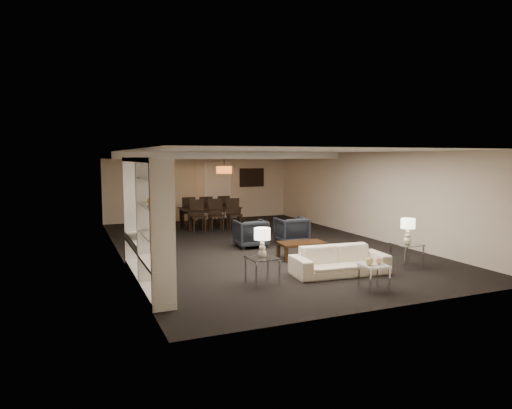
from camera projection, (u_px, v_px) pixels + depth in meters
The scene contains 35 objects.
floor at pixel (256, 245), 12.20m from camera, with size 11.00×11.00×0.00m, color black.
ceiling at pixel (256, 151), 11.94m from camera, with size 7.00×11.00×0.02m, color silver.
wall_back at pixel (200, 186), 17.11m from camera, with size 7.00×0.02×2.50m, color beige.
wall_front at pixel (394, 229), 7.02m from camera, with size 7.00×0.02×2.50m, color beige.
wall_left at pixel (119, 204), 10.73m from camera, with size 0.02×11.00×2.50m, color beige.
wall_right at pixel (366, 195), 13.41m from camera, with size 0.02×11.00×2.50m, color beige.
ceiling_soffit at pixel (215, 156), 15.16m from camera, with size 7.00×4.00×0.20m, color silver.
curtains at pixel (176, 189), 16.70m from camera, with size 1.50×0.12×2.40m, color beige.
door at pixel (218, 191), 17.38m from camera, with size 0.90×0.05×2.10m, color silver.
painting at pixel (252, 178), 17.85m from camera, with size 0.95×0.04×0.65m, color #142D38.
media_unit at pixel (145, 221), 8.42m from camera, with size 0.38×3.40×2.35m, color white, non-canonical shape.
pendant_light at pixel (224, 170), 15.32m from camera, with size 0.52×0.52×0.24m, color #D8591E.
sofa at pixel (340, 261), 9.16m from camera, with size 1.94×0.76×0.57m, color beige.
coffee_table at pixel (302, 250), 10.63m from camera, with size 1.07×0.62×0.38m, color black, non-canonical shape.
armchair_left at pixel (251, 233), 11.95m from camera, with size 0.77×0.79×0.72m, color black.
armchair_right at pixel (291, 231), 12.41m from camera, with size 0.77×0.79×0.72m, color black.
side_table_left at pixel (262, 270), 8.51m from camera, with size 0.53×0.53×0.50m, color silver, non-canonical shape.
side_table_right at pixel (407, 255), 9.81m from camera, with size 0.53×0.53×0.50m, color silver, non-canonical shape.
table_lamp_left at pixel (262, 243), 8.45m from camera, with size 0.30×0.30×0.55m, color beige, non-canonical shape.
table_lamp_right at pixel (408, 231), 9.76m from camera, with size 0.30×0.30×0.55m, color white, non-canonical shape.
marble_table at pixel (374, 277), 8.15m from camera, with size 0.44×0.44×0.44m, color white, non-canonical shape.
gold_gourd_a at pixel (369, 261), 8.08m from camera, with size 0.14×0.14×0.14m, color #E0CE76.
gold_gourd_b at pixel (379, 261), 8.16m from camera, with size 0.12×0.12×0.12m, color #DCB074.
television at pixel (140, 223), 9.24m from camera, with size 0.13×0.98×0.56m, color black.
vase_blue at pixel (158, 233), 7.25m from camera, with size 0.18×0.18×0.18m, color navy.
vase_amber at pixel (151, 199), 7.74m from camera, with size 0.15×0.15×0.16m, color #C17A40.
floor_speaker at pixel (171, 242), 9.60m from camera, with size 0.13×0.13×1.16m, color black.
dining_table at pixel (211, 218), 15.15m from camera, with size 1.94×1.08×0.68m, color black.
chair_nl at pixel (198, 216), 14.31m from camera, with size 0.47×0.47×1.01m, color black, non-canonical shape.
chair_nm at pixel (216, 215), 14.54m from camera, with size 0.47×0.47×1.01m, color black, non-canonical shape.
chair_nr at pixel (234, 214), 14.77m from camera, with size 0.47×0.47×1.01m, color black, non-canonical shape.
chair_fl at pixel (188, 211), 15.50m from camera, with size 0.47×0.47×1.01m, color black, non-canonical shape.
chair_fm at pixel (205, 211), 15.73m from camera, with size 0.47×0.47×1.01m, color black, non-canonical shape.
chair_fr at pixel (221, 210), 15.96m from camera, with size 0.47×0.47×1.01m, color black, non-canonical shape.
floor_lamp at pixel (156, 201), 16.23m from camera, with size 0.23×0.23×1.61m, color black, non-canonical shape.
Camera 1 is at (-4.64, -11.09, 2.36)m, focal length 32.00 mm.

